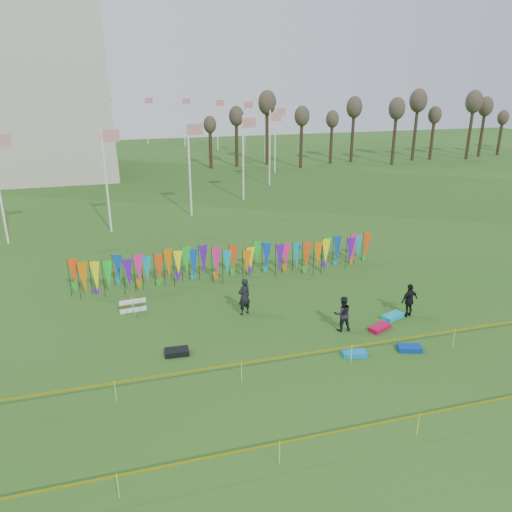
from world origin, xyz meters
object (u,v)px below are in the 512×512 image
object	(u,v)px
kite_bag_turquoise	(354,354)
kite_bag_black	(177,352)
box_kite	(133,306)
kite_bag_teal	(393,316)
person_right	(409,300)
kite_bag_red	(380,328)
person_left	(244,297)
kite_bag_blue	(409,348)
person_mid	(342,314)

from	to	relation	value
kite_bag_turquoise	kite_bag_black	distance (m)	7.79
box_kite	kite_bag_teal	world-z (taller)	box_kite
person_right	kite_bag_red	bearing A→B (deg)	9.86
box_kite	person_left	world-z (taller)	person_left
kite_bag_blue	kite_bag_teal	size ratio (longest dim) A/B	0.88
person_right	kite_bag_teal	distance (m)	1.16
person_mid	box_kite	bearing A→B (deg)	-20.91
person_right	kite_bag_red	world-z (taller)	person_right
person_right	kite_bag_black	world-z (taller)	person_right
kite_bag_red	kite_bag_black	distance (m)	9.71
person_right	person_mid	bearing A→B (deg)	-6.90
kite_bag_turquoise	kite_bag_black	xyz separation A→B (m)	(-7.46, 2.25, 0.02)
box_kite	person_left	distance (m)	5.77
person_mid	person_right	bearing A→B (deg)	-168.51
person_left	kite_bag_turquoise	world-z (taller)	person_left
kite_bag_blue	kite_bag_turquoise	bearing A→B (deg)	174.38
box_kite	person_right	xyz separation A→B (m)	(13.42, -4.22, 0.50)
kite_bag_turquoise	kite_bag_red	world-z (taller)	kite_bag_red
kite_bag_turquoise	kite_bag_teal	world-z (taller)	kite_bag_teal
person_right	kite_bag_blue	distance (m)	3.56
person_left	kite_bag_red	size ratio (longest dim) A/B	1.68
person_mid	kite_bag_teal	size ratio (longest dim) A/B	1.49
box_kite	kite_bag_red	world-z (taller)	box_kite
box_kite	person_right	world-z (taller)	person_right
kite_bag_turquoise	kite_bag_teal	size ratio (longest dim) A/B	0.89
person_right	person_left	bearing A→B (deg)	-30.69
person_right	kite_bag_teal	xyz separation A→B (m)	(-0.87, -0.02, -0.77)
kite_bag_turquoise	kite_bag_black	world-z (taller)	kite_bag_black
person_right	kite_bag_blue	world-z (taller)	person_right
kite_bag_turquoise	kite_bag_red	bearing A→B (deg)	39.35
kite_bag_red	person_right	bearing A→B (deg)	23.16
person_mid	kite_bag_blue	bearing A→B (deg)	134.64
person_mid	kite_bag_red	xyz separation A→B (m)	(1.79, -0.46, -0.77)
person_right	box_kite	bearing A→B (deg)	-30.75
person_left	kite_bag_turquoise	size ratio (longest dim) A/B	1.87
kite_bag_turquoise	kite_bag_teal	distance (m)	4.41
person_mid	kite_bag_turquoise	size ratio (longest dim) A/B	1.68
person_left	kite_bag_black	xyz separation A→B (m)	(-3.85, -2.98, -0.85)
person_left	kite_bag_blue	xyz separation A→B (m)	(6.18, -5.48, -0.87)
box_kite	person_mid	xyz separation A→B (m)	(9.54, -4.65, 0.49)
person_left	kite_bag_teal	distance (m)	7.56
kite_bag_teal	box_kite	bearing A→B (deg)	161.34
person_mid	kite_bag_turquoise	bearing A→B (deg)	83.86
kite_bag_turquoise	kite_bag_red	size ratio (longest dim) A/B	0.90
person_left	person_right	bearing A→B (deg)	141.16
kite_bag_black	kite_bag_teal	xyz separation A→B (m)	(10.93, 0.47, -0.01)
person_mid	kite_bag_black	world-z (taller)	person_mid
box_kite	kite_bag_turquoise	world-z (taller)	box_kite
person_mid	kite_bag_teal	xyz separation A→B (m)	(3.02, 0.41, -0.76)
kite_bag_turquoise	kite_bag_blue	world-z (taller)	kite_bag_blue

